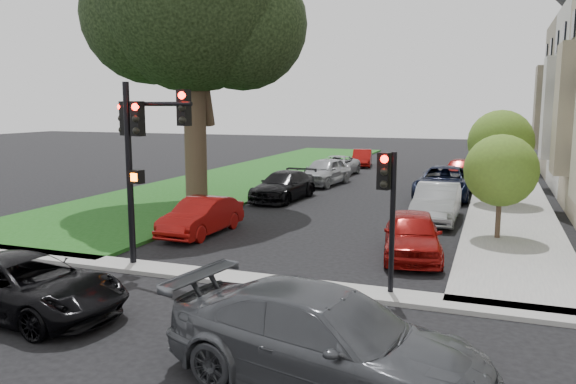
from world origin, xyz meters
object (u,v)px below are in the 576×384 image
(car_parked_8, at_px, (336,166))
(car_parked_3, at_px, (460,170))
(small_tree_b, at_px, (501,142))
(car_cross_far, at_px, (326,340))
(car_parked_1, at_px, (437,203))
(small_tree_a, at_px, (501,171))
(car_parked_7, at_px, (325,171))
(car_cross_near, at_px, (25,286))
(traffic_signal_secondary, at_px, (388,196))
(car_parked_9, at_px, (362,158))
(car_parked_0, at_px, (412,234))
(car_parked_2, at_px, (444,182))
(traffic_signal_main, at_px, (141,141))
(small_tree_c, at_px, (500,141))
(car_parked_6, at_px, (283,186))
(car_parked_5, at_px, (201,216))

(car_parked_8, bearing_deg, car_parked_3, 1.59)
(small_tree_b, xyz_separation_m, car_cross_far, (-2.68, -19.42, -2.14))
(car_parked_1, height_order, car_parked_8, car_parked_1)
(small_tree_a, height_order, car_parked_7, small_tree_a)
(car_cross_near, distance_m, car_cross_far, 7.30)
(traffic_signal_secondary, xyz_separation_m, car_parked_7, (-7.01, 18.24, -1.69))
(car_parked_9, bearing_deg, traffic_signal_secondary, -86.15)
(car_parked_0, relative_size, car_parked_9, 1.08)
(car_parked_8, bearing_deg, car_cross_far, -71.86)
(car_cross_far, relative_size, car_parked_2, 1.00)
(traffic_signal_main, relative_size, car_cross_far, 0.93)
(small_tree_c, height_order, car_parked_9, small_tree_c)
(car_parked_6, bearing_deg, small_tree_b, 16.44)
(small_tree_a, distance_m, car_parked_9, 24.12)
(car_parked_0, xyz_separation_m, car_parked_7, (-7.12, 14.40, 0.08))
(traffic_signal_main, bearing_deg, car_parked_1, 53.02)
(car_cross_far, relative_size, car_parked_5, 1.40)
(small_tree_c, xyz_separation_m, car_parked_7, (-9.60, -5.07, -1.72))
(traffic_signal_main, xyz_separation_m, car_parked_9, (-0.21, 28.94, -3.02))
(car_parked_5, xyz_separation_m, car_parked_8, (0.00, 18.36, -0.01))
(car_parked_1, distance_m, car_parked_7, 11.23)
(car_parked_8, distance_m, car_parked_9, 6.30)
(small_tree_b, distance_m, car_parked_8, 13.20)
(car_parked_1, relative_size, car_parked_6, 0.95)
(car_parked_3, height_order, car_parked_6, car_parked_3)
(car_cross_near, xyz_separation_m, car_parked_0, (7.45, 7.91, 0.05))
(small_tree_a, relative_size, car_parked_5, 0.91)
(car_parked_5, relative_size, car_parked_7, 0.87)
(small_tree_a, distance_m, traffic_signal_secondary, 7.48)
(car_parked_9, bearing_deg, car_parked_6, -100.80)
(small_tree_c, bearing_deg, car_parked_6, -132.51)
(traffic_signal_secondary, distance_m, car_parked_6, 14.56)
(car_cross_far, bearing_deg, car_cross_near, 94.11)
(car_parked_0, distance_m, car_parked_6, 11.39)
(car_parked_6, bearing_deg, traffic_signal_main, -83.70)
(car_parked_0, bearing_deg, traffic_signal_main, -161.34)
(small_tree_c, relative_size, car_parked_6, 0.78)
(small_tree_c, xyz_separation_m, traffic_signal_secondary, (-2.59, -23.31, -0.03))
(car_cross_near, relative_size, car_parked_6, 1.00)
(small_tree_a, bearing_deg, car_parked_5, -165.15)
(car_cross_near, bearing_deg, car_parked_0, -39.39)
(car_cross_near, bearing_deg, small_tree_c, -16.04)
(small_tree_c, xyz_separation_m, car_parked_8, (-10.12, -0.61, -1.87))
(traffic_signal_main, xyz_separation_m, car_parked_5, (-0.54, 4.29, -3.00))
(car_parked_0, relative_size, car_parked_2, 0.74)
(small_tree_b, relative_size, small_tree_c, 1.18)
(car_parked_0, relative_size, car_parked_6, 0.87)
(car_parked_8, bearing_deg, traffic_signal_secondary, -68.60)
(car_parked_1, relative_size, car_parked_8, 0.98)
(small_tree_a, distance_m, car_parked_3, 15.73)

